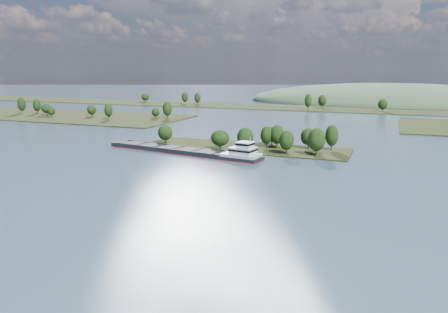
% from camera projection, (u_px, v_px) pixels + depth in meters
% --- Properties ---
extents(ground, '(1800.00, 1800.00, 0.00)m').
position_uv_depth(ground, '(190.00, 176.00, 156.66)').
color(ground, '#374A5F').
rests_on(ground, ground).
extents(tree_island, '(100.00, 30.00, 13.41)m').
position_uv_depth(tree_island, '(257.00, 142.00, 207.26)').
color(tree_island, black).
rests_on(tree_island, ground).
extents(left_bank, '(300.00, 80.00, 15.63)m').
position_uv_depth(left_bank, '(18.00, 113.00, 366.42)').
color(left_bank, black).
rests_on(left_bank, ground).
extents(back_shoreline, '(900.00, 60.00, 15.82)m').
position_uv_depth(back_shoreline, '(328.00, 109.00, 408.66)').
color(back_shoreline, black).
rests_on(back_shoreline, ground).
extents(hill_west, '(320.00, 160.00, 44.00)m').
position_uv_depth(hill_west, '(390.00, 103.00, 481.46)').
color(hill_west, '#445D40').
rests_on(hill_west, ground).
extents(cargo_barge, '(80.45, 22.66, 10.82)m').
position_uv_depth(cargo_barge, '(192.00, 151.00, 196.82)').
color(cargo_barge, black).
rests_on(cargo_barge, ground).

